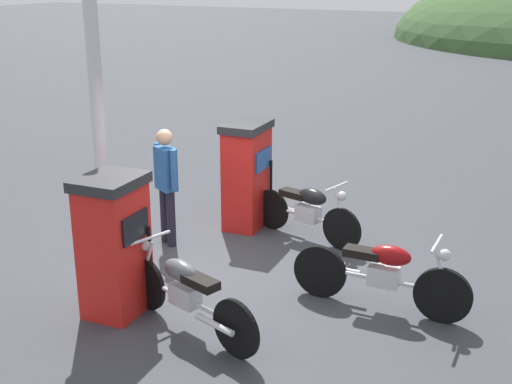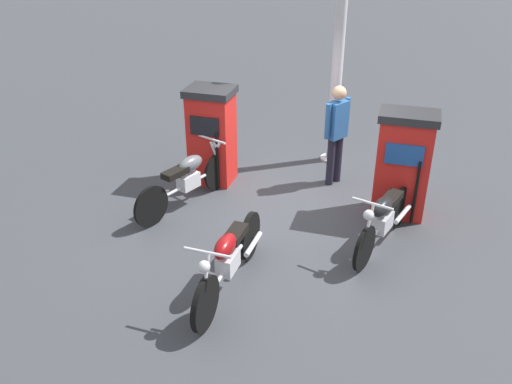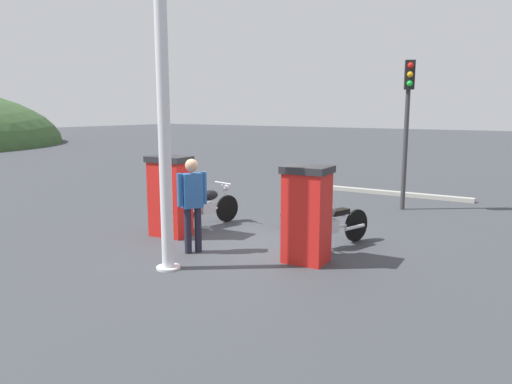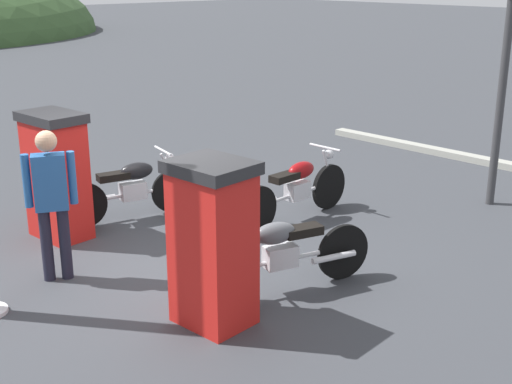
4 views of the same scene
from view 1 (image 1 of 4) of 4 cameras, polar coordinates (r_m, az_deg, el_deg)
ground_plane at (r=9.21m, az=-2.82°, el=-6.55°), size 120.00×120.00×0.00m
fuel_pump_near at (r=7.95m, az=-11.95°, el=-4.42°), size 0.71×0.83×1.68m
fuel_pump_far at (r=10.45m, az=-0.78°, el=1.49°), size 0.65×0.91×1.67m
motorcycle_near_pump at (r=7.57m, az=-6.00°, el=-8.33°), size 2.11×0.84×0.97m
motorcycle_far_pump at (r=10.05m, az=4.39°, el=-1.46°), size 1.91×0.70×0.96m
motorcycle_extra at (r=8.12m, az=10.65°, el=-6.77°), size 2.17×0.56×0.97m
attendant_person at (r=9.77m, az=-7.63°, el=1.11°), size 0.55×0.34×1.74m
canopy_support_pole at (r=9.86m, az=-13.37°, el=7.91°), size 0.40×0.40×4.50m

